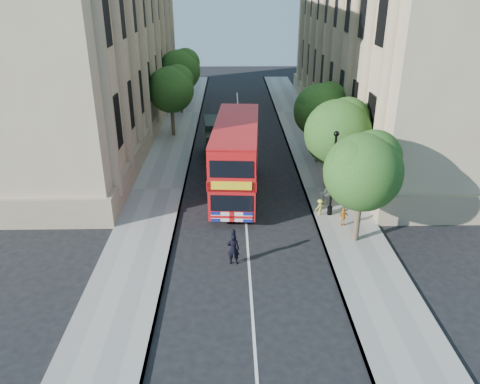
{
  "coord_description": "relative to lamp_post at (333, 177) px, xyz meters",
  "views": [
    {
      "loc": [
        -0.85,
        -18.73,
        12.81
      ],
      "look_at": [
        -0.37,
        4.53,
        2.3
      ],
      "focal_mm": 35.0,
      "sensor_mm": 36.0,
      "label": 1
    }
  ],
  "objects": [
    {
      "name": "ground",
      "position": [
        -5.0,
        -6.0,
        -2.51
      ],
      "size": [
        120.0,
        120.0,
        0.0
      ],
      "primitive_type": "plane",
      "color": "black",
      "rests_on": "ground"
    },
    {
      "name": "tree_right_far",
      "position": [
        0.84,
        9.03,
        1.8
      ],
      "size": [
        4.0,
        4.0,
        6.15
      ],
      "color": "#473828",
      "rests_on": "ground"
    },
    {
      "name": "child_a",
      "position": [
        0.47,
        -1.38,
        -1.85
      ],
      "size": [
        0.63,
        0.27,
        1.07
      ],
      "primitive_type": "imported",
      "rotation": [
        0.0,
        0.0,
        3.16
      ],
      "color": "orange",
      "rests_on": "pavement_right"
    },
    {
      "name": "tree_left_back",
      "position": [
        -10.96,
        24.03,
        2.2
      ],
      "size": [
        4.2,
        4.2,
        6.65
      ],
      "color": "#473828",
      "rests_on": "ground"
    },
    {
      "name": "building_left",
      "position": [
        -18.8,
        18.0,
        6.49
      ],
      "size": [
        12.0,
        38.0,
        18.0
      ],
      "primitive_type": "cube",
      "color": "tan",
      "rests_on": "ground"
    },
    {
      "name": "box_van",
      "position": [
        -6.79,
        10.21,
        -1.08
      ],
      "size": [
        2.49,
        5.25,
        2.92
      ],
      "rotation": [
        0.0,
        0.0,
        0.08
      ],
      "color": "black",
      "rests_on": "ground"
    },
    {
      "name": "building_right",
      "position": [
        8.8,
        18.0,
        6.49
      ],
      "size": [
        12.0,
        38.0,
        18.0
      ],
      "primitive_type": "cube",
      "color": "tan",
      "rests_on": "ground"
    },
    {
      "name": "tree_left_far",
      "position": [
        -10.96,
        16.03,
        1.93
      ],
      "size": [
        4.0,
        4.0,
        6.3
      ],
      "color": "#473828",
      "rests_on": "ground"
    },
    {
      "name": "police_constable",
      "position": [
        -5.77,
        -5.0,
        -1.68
      ],
      "size": [
        0.62,
        0.43,
        1.66
      ],
      "primitive_type": "imported",
      "rotation": [
        0.0,
        0.0,
        3.09
      ],
      "color": "black",
      "rests_on": "ground"
    },
    {
      "name": "pavement_left",
      "position": [
        -10.75,
        4.0,
        -2.45
      ],
      "size": [
        3.5,
        80.0,
        0.12
      ],
      "primitive_type": "cube",
      "color": "gray",
      "rests_on": "ground"
    },
    {
      "name": "woman_pedestrian",
      "position": [
        -0.08,
        1.44,
        -1.6
      ],
      "size": [
        0.95,
        0.87,
        1.57
      ],
      "primitive_type": "imported",
      "rotation": [
        0.0,
        0.0,
        3.59
      ],
      "color": "beige",
      "rests_on": "pavement_right"
    },
    {
      "name": "double_decker_bus",
      "position": [
        -5.5,
        3.51,
        0.07
      ],
      "size": [
        3.33,
        10.25,
        4.67
      ],
      "rotation": [
        0.0,
        0.0,
        -0.07
      ],
      "color": "#B60C0E",
      "rests_on": "ground"
    },
    {
      "name": "lamp_post",
      "position": [
        0.0,
        0.0,
        0.0
      ],
      "size": [
        0.32,
        0.32,
        5.16
      ],
      "color": "black",
      "rests_on": "pavement_right"
    },
    {
      "name": "child_b",
      "position": [
        -0.6,
        0.0,
        -1.9
      ],
      "size": [
        0.73,
        0.62,
        0.98
      ],
      "primitive_type": "imported",
      "rotation": [
        0.0,
        0.0,
        3.63
      ],
      "color": "gold",
      "rests_on": "pavement_right"
    },
    {
      "name": "pavement_right",
      "position": [
        0.75,
        4.0,
        -2.45
      ],
      "size": [
        3.5,
        80.0,
        0.12
      ],
      "primitive_type": "cube",
      "color": "gray",
      "rests_on": "ground"
    },
    {
      "name": "tree_right_mid",
      "position": [
        0.84,
        3.03,
        1.93
      ],
      "size": [
        4.2,
        4.2,
        6.37
      ],
      "color": "#473828",
      "rests_on": "ground"
    },
    {
      "name": "tree_right_near",
      "position": [
        0.84,
        -2.97,
        1.74
      ],
      "size": [
        4.0,
        4.0,
        6.08
      ],
      "color": "#473828",
      "rests_on": "ground"
    }
  ]
}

